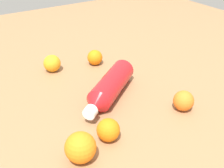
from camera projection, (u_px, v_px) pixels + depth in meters
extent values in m
plane|color=olive|center=(114.00, 102.00, 0.92)|extent=(2.40, 2.40, 0.00)
cylinder|color=red|center=(112.00, 84.00, 0.94)|extent=(0.23, 0.20, 0.08)
cone|color=red|center=(95.00, 106.00, 0.84)|extent=(0.08, 0.09, 0.08)
cylinder|color=white|center=(90.00, 112.00, 0.81)|extent=(0.04, 0.05, 0.04)
sphere|color=orange|center=(184.00, 101.00, 0.87)|extent=(0.07, 0.07, 0.07)
sphere|color=orange|center=(108.00, 130.00, 0.75)|extent=(0.06, 0.06, 0.06)
sphere|color=orange|center=(52.00, 63.00, 1.09)|extent=(0.07, 0.07, 0.07)
sphere|color=orange|center=(95.00, 57.00, 1.14)|extent=(0.06, 0.06, 0.06)
sphere|color=orange|center=(80.00, 147.00, 0.68)|extent=(0.08, 0.08, 0.08)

